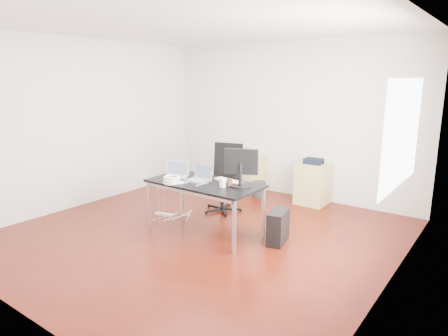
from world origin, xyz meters
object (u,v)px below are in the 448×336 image
Objects in this scene: desk at (205,186)px; office_chair at (224,174)px; pc_tower at (278,227)px; filing_cabinet_left at (248,173)px; filing_cabinet_right at (313,184)px.

office_chair is (-0.36, 0.96, -0.07)m from desk.
desk is at bearing -177.18° from pc_tower.
desk is at bearing -72.77° from filing_cabinet_left.
office_chair is at bearing -131.18° from filing_cabinet_right.
office_chair is 1.54× the size of filing_cabinet_right.
office_chair is at bearing 110.60° from desk.
desk is 2.27m from filing_cabinet_right.
office_chair is 1.25m from filing_cabinet_left.
filing_cabinet_right reaches higher than pc_tower.
office_chair is 1.54× the size of filing_cabinet_left.
desk is 2.29× the size of filing_cabinet_right.
desk is 1.02m from office_chair.
filing_cabinet_left is (-0.30, 1.18, -0.26)m from office_chair.
pc_tower is (1.37, -0.67, -0.39)m from office_chair.
desk reaches higher than pc_tower.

